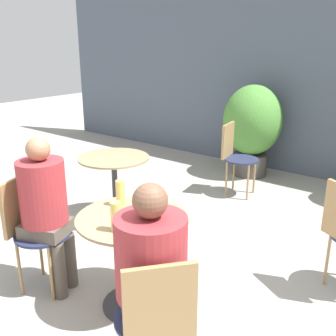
# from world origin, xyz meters

# --- Properties ---
(ground_plane) EXTENTS (20.00, 20.00, 0.00)m
(ground_plane) POSITION_xyz_m (0.00, 0.00, 0.00)
(ground_plane) COLOR #9E998E
(storefront_wall) EXTENTS (10.00, 0.06, 3.00)m
(storefront_wall) POSITION_xyz_m (0.00, 3.80, 1.50)
(storefront_wall) COLOR #4C5666
(storefront_wall) RESTS_ON ground_plane
(cafe_table_near) EXTENTS (0.78, 0.78, 0.72)m
(cafe_table_near) POSITION_xyz_m (-0.18, 0.10, 0.53)
(cafe_table_near) COLOR #2D2D33
(cafe_table_near) RESTS_ON ground_plane
(cafe_table_far) EXTENTS (0.74, 0.74, 0.72)m
(cafe_table_far) POSITION_xyz_m (-1.32, 1.05, 0.51)
(cafe_table_far) COLOR #2D2D33
(cafe_table_far) RESTS_ON ground_plane
(bistro_chair_0) EXTENTS (0.47, 0.45, 0.90)m
(bistro_chair_0) POSITION_xyz_m (-0.96, -0.19, 0.55)
(bistro_chair_0) COLOR #232847
(bistro_chair_0) RESTS_ON ground_plane
(bistro_chair_1) EXTENTS (0.48, 0.48, 0.90)m
(bistro_chair_1) POSITION_xyz_m (0.47, -0.43, 0.55)
(bistro_chair_1) COLOR #232847
(bistro_chair_1) RESTS_ON ground_plane
(bistro_chair_3) EXTENTS (0.44, 0.42, 0.90)m
(bistro_chair_3) POSITION_xyz_m (-0.70, 2.52, 0.55)
(bistro_chair_3) COLOR #232847
(bistro_chair_3) RESTS_ON ground_plane
(seated_person_0) EXTENTS (0.41, 0.39, 1.23)m
(seated_person_0) POSITION_xyz_m (-0.82, -0.14, 0.73)
(seated_person_0) COLOR brown
(seated_person_0) RESTS_ON ground_plane
(seated_person_1) EXTENTS (0.48, 0.48, 1.21)m
(seated_person_1) POSITION_xyz_m (0.35, -0.33, 0.72)
(seated_person_1) COLOR #42475B
(seated_person_1) RESTS_ON ground_plane
(beer_glass_0) EXTENTS (0.07, 0.07, 0.20)m
(beer_glass_0) POSITION_xyz_m (-0.12, -0.11, 0.81)
(beer_glass_0) COLOR #DBC65B
(beer_glass_0) RESTS_ON cafe_table_near
(beer_glass_1) EXTENTS (0.06, 0.06, 0.17)m
(beer_glass_1) POSITION_xyz_m (-0.03, 0.27, 0.80)
(beer_glass_1) COLOR beige
(beer_glass_1) RESTS_ON cafe_table_near
(beer_glass_2) EXTENTS (0.07, 0.07, 0.19)m
(beer_glass_2) POSITION_xyz_m (-0.38, 0.20, 0.81)
(beer_glass_2) COLOR #DBC65B
(beer_glass_2) RESTS_ON cafe_table_near
(potted_plant_0) EXTENTS (0.82, 0.82, 1.29)m
(potted_plant_0) POSITION_xyz_m (-0.87, 3.33, 0.74)
(potted_plant_0) COLOR #47423D
(potted_plant_0) RESTS_ON ground_plane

